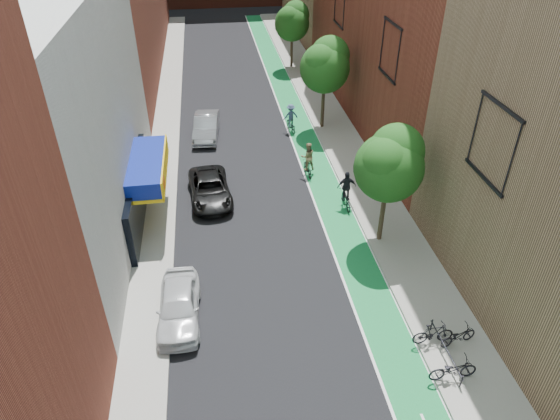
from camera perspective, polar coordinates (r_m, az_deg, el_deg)
name	(u,v)px	position (r m, az deg, el deg)	size (l,w,h in m)	color
bike_lane	(296,118)	(39.75, 1.87, 10.41)	(2.00, 68.00, 0.01)	#126A2E
sidewalk_left	(167,125)	(39.34, -12.83, 9.40)	(2.00, 68.00, 0.15)	gray
sidewalk_right	(327,116)	(40.21, 5.45, 10.67)	(3.00, 68.00, 0.15)	gray
building_left_white	(36,123)	(27.17, -26.14, 8.94)	(8.00, 20.00, 12.00)	silver
tree_near	(390,162)	(24.27, 12.49, 5.33)	(3.40, 3.36, 6.42)	#332619
tree_mid	(326,64)	(36.52, 5.23, 16.30)	(3.55, 3.53, 6.74)	#332619
tree_far	(292,20)	(49.84, 1.43, 20.84)	(3.30, 3.25, 6.21)	#332619
parked_car_white	(179,305)	(22.06, -11.50, -10.63)	(1.77, 4.39, 1.50)	silver
parked_car_black	(210,189)	(29.45, -8.01, 2.40)	(2.28, 4.94, 1.37)	black
parked_car_silver	(206,126)	(36.94, -8.42, 9.43)	(1.65, 4.73, 1.56)	#93969B
cyclist_lane_near	(308,161)	(31.56, 3.18, 5.59)	(0.95, 1.69, 2.18)	black
cyclist_lane_mid	(346,194)	(28.71, 7.59, 1.87)	(1.09, 1.85, 2.20)	black
cyclist_lane_far	(291,119)	(37.34, 1.24, 10.31)	(1.20, 1.83, 2.07)	black
parked_bike_near	(458,336)	(21.91, 19.71, -13.40)	(0.57, 1.65, 0.87)	black
parked_bike_mid	(433,334)	(21.57, 17.11, -13.34)	(0.49, 1.73, 1.04)	black
parked_bike_far	(453,369)	(20.63, 19.18, -16.83)	(0.65, 1.88, 0.99)	black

